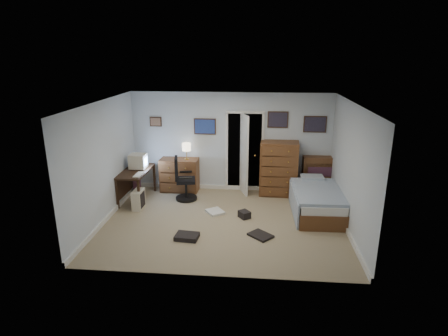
# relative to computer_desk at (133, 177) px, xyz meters

# --- Properties ---
(floor) EXTENTS (5.00, 4.00, 0.02)m
(floor) POSITION_rel_computer_desk_xyz_m (2.29, -1.09, -0.58)
(floor) COLOR tan
(floor) RESTS_ON ground
(computer_desk) EXTENTS (0.62, 1.29, 0.74)m
(computer_desk) POSITION_rel_computer_desk_xyz_m (0.00, 0.00, 0.00)
(computer_desk) COLOR #321E10
(computer_desk) RESTS_ON floor
(crt_monitor) EXTENTS (0.39, 0.36, 0.35)m
(crt_monitor) POSITION_rel_computer_desk_xyz_m (0.11, 0.15, 0.35)
(crt_monitor) COLOR beige
(crt_monitor) RESTS_ON computer_desk
(keyboard) EXTENTS (0.16, 0.40, 0.02)m
(keyboard) POSITION_rel_computer_desk_xyz_m (0.27, -0.35, 0.18)
(keyboard) COLOR beige
(keyboard) RESTS_ON computer_desk
(pc_tower) EXTENTS (0.21, 0.42, 0.44)m
(pc_tower) POSITION_rel_computer_desk_xyz_m (0.29, -0.55, -0.35)
(pc_tower) COLOR beige
(pc_tower) RESTS_ON floor
(office_chair) EXTENTS (0.60, 0.60, 1.07)m
(office_chair) POSITION_rel_computer_desk_xyz_m (1.21, 0.08, -0.15)
(office_chair) COLOR black
(office_chair) RESTS_ON floor
(media_stack) EXTENTS (0.16, 0.16, 0.77)m
(media_stack) POSITION_rel_computer_desk_xyz_m (-0.03, 0.35, -0.18)
(media_stack) COLOR maroon
(media_stack) RESTS_ON floor
(low_dresser) EXTENTS (0.97, 0.51, 0.85)m
(low_dresser) POSITION_rel_computer_desk_xyz_m (0.99, 0.68, -0.14)
(low_dresser) COLOR brown
(low_dresser) RESTS_ON floor
(table_lamp) EXTENTS (0.22, 0.22, 0.41)m
(table_lamp) POSITION_rel_computer_desk_xyz_m (1.19, 0.68, 0.58)
(table_lamp) COLOR gold
(table_lamp) RESTS_ON low_dresser
(doorway) EXTENTS (0.96, 1.12, 2.05)m
(doorway) POSITION_rel_computer_desk_xyz_m (2.64, 1.18, 0.44)
(doorway) COLOR black
(doorway) RESTS_ON floor
(tall_dresser) EXTENTS (0.95, 0.59, 1.35)m
(tall_dresser) POSITION_rel_computer_desk_xyz_m (3.50, 0.66, 0.11)
(tall_dresser) COLOR brown
(tall_dresser) RESTS_ON floor
(headboard_bookcase) EXTENTS (1.08, 0.32, 0.97)m
(headboard_bookcase) POSITION_rel_computer_desk_xyz_m (4.63, 0.77, -0.06)
(headboard_bookcase) COLOR brown
(headboard_bookcase) RESTS_ON floor
(bed) EXTENTS (1.07, 1.93, 0.62)m
(bed) POSITION_rel_computer_desk_xyz_m (4.27, -0.42, -0.27)
(bed) COLOR brown
(bed) RESTS_ON floor
(wall_posters) EXTENTS (4.38, 0.04, 0.60)m
(wall_posters) POSITION_rel_computer_desk_xyz_m (2.86, 0.88, 1.18)
(wall_posters) COLOR #331E11
(wall_posters) RESTS_ON floor
(floor_clutter) EXTENTS (1.91, 1.67, 0.15)m
(floor_clutter) POSITION_rel_computer_desk_xyz_m (2.24, -1.36, -0.52)
(floor_clutter) COLOR black
(floor_clutter) RESTS_ON floor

